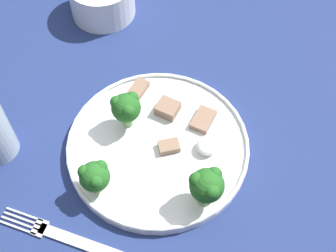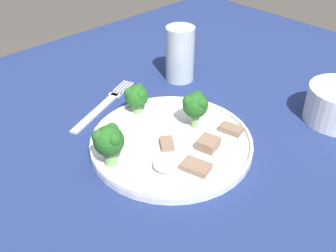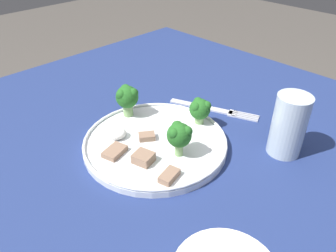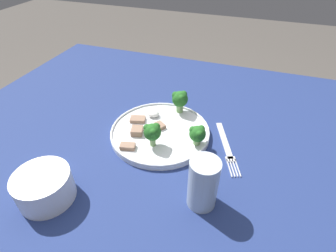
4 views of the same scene
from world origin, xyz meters
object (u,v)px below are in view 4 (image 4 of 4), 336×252
object	(u,v)px
fork	(226,147)
cream_bowl	(45,187)
drinking_glass	(203,186)
dinner_plate	(160,132)

from	to	relation	value
fork	cream_bowl	distance (m)	0.44
fork	cream_bowl	world-z (taller)	cream_bowl
cream_bowl	drinking_glass	distance (m)	0.33
drinking_glass	fork	bearing A→B (deg)	-97.18
fork	cream_bowl	size ratio (longest dim) A/B	1.68
dinner_plate	cream_bowl	bearing A→B (deg)	60.91
dinner_plate	drinking_glass	world-z (taller)	drinking_glass
cream_bowl	fork	bearing A→B (deg)	-139.91
dinner_plate	cream_bowl	xyz separation A→B (m)	(0.15, 0.27, 0.02)
fork	drinking_glass	distance (m)	0.19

